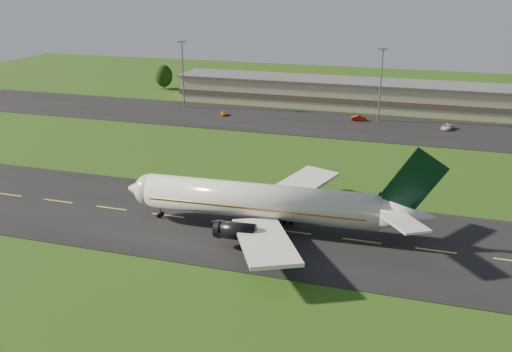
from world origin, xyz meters
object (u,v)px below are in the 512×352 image
(airliner, at_px, (265,202))
(terminal, at_px, (389,96))
(light_mast_centre, at_px, (381,76))
(service_vehicle_b, at_px, (359,118))
(service_vehicle_c, at_px, (447,127))
(light_mast_west, at_px, (183,66))
(service_vehicle_a, at_px, (224,113))

(airliner, distance_m, terminal, 96.78)
(airliner, xyz_separation_m, light_mast_centre, (9.66, 79.96, 8.08))
(service_vehicle_b, bearing_deg, terminal, -29.83)
(service_vehicle_b, bearing_deg, service_vehicle_c, -106.42)
(terminal, bearing_deg, light_mast_west, -165.24)
(service_vehicle_b, distance_m, service_vehicle_c, 23.96)
(airliner, distance_m, light_mast_centre, 80.94)
(light_mast_west, bearing_deg, service_vehicle_c, -3.36)
(light_mast_west, distance_m, light_mast_centre, 60.00)
(airliner, relative_size, service_vehicle_c, 10.64)
(terminal, bearing_deg, airliner, -96.56)
(terminal, distance_m, light_mast_west, 64.10)
(service_vehicle_a, bearing_deg, airliner, -95.00)
(airliner, distance_m, service_vehicle_b, 78.25)
(light_mast_centre, xyz_separation_m, service_vehicle_c, (18.68, -4.62, -11.97))
(terminal, distance_m, service_vehicle_a, 51.29)
(airliner, relative_size, light_mast_centre, 2.52)
(airliner, bearing_deg, service_vehicle_c, 66.67)
(light_mast_centre, distance_m, service_vehicle_c, 22.66)
(terminal, distance_m, service_vehicle_c, 27.23)
(terminal, bearing_deg, service_vehicle_a, -152.91)
(airliner, bearing_deg, light_mast_centre, 80.40)
(service_vehicle_a, distance_m, service_vehicle_b, 39.37)
(airliner, height_order, service_vehicle_b, airliner)
(light_mast_west, height_order, light_mast_centre, same)
(terminal, xyz_separation_m, service_vehicle_a, (-45.57, -23.31, -3.28))
(light_mast_west, bearing_deg, light_mast_centre, 0.00)
(light_mast_west, bearing_deg, airliner, -57.81)
(light_mast_west, xyz_separation_m, service_vehicle_b, (54.87, -1.94, -11.92))
(service_vehicle_a, xyz_separation_m, service_vehicle_b, (39.03, 5.19, 0.10))
(terminal, xyz_separation_m, light_mast_centre, (-1.40, -16.18, 8.75))
(service_vehicle_a, height_order, service_vehicle_b, service_vehicle_b)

